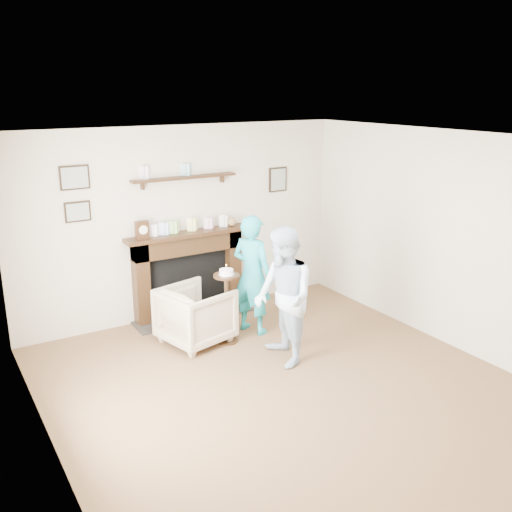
# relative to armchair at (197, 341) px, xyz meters

# --- Properties ---
(ground) EXTENTS (5.00, 5.00, 0.00)m
(ground) POSITION_rel_armchair_xyz_m (0.30, -1.57, 0.00)
(ground) COLOR brown
(ground) RESTS_ON ground
(room_shell) EXTENTS (4.54, 5.02, 2.52)m
(room_shell) POSITION_rel_armchair_xyz_m (0.30, -0.88, 1.62)
(room_shell) COLOR beige
(room_shell) RESTS_ON ground
(armchair) EXTENTS (0.91, 0.89, 0.69)m
(armchair) POSITION_rel_armchair_xyz_m (0.00, 0.00, 0.00)
(armchair) COLOR #B9AE89
(armchair) RESTS_ON ground
(man) EXTENTS (0.71, 0.84, 1.54)m
(man) POSITION_rel_armchair_xyz_m (0.60, -0.97, 0.00)
(man) COLOR silver
(man) RESTS_ON ground
(woman) EXTENTS (0.55, 0.64, 1.49)m
(woman) POSITION_rel_armchair_xyz_m (0.74, -0.07, 0.00)
(woman) COLOR teal
(woman) RESTS_ON ground
(pedestal_table) EXTENTS (0.30, 0.30, 0.98)m
(pedestal_table) POSITION_rel_armchair_xyz_m (0.32, -0.19, 0.60)
(pedestal_table) COLOR black
(pedestal_table) RESTS_ON ground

